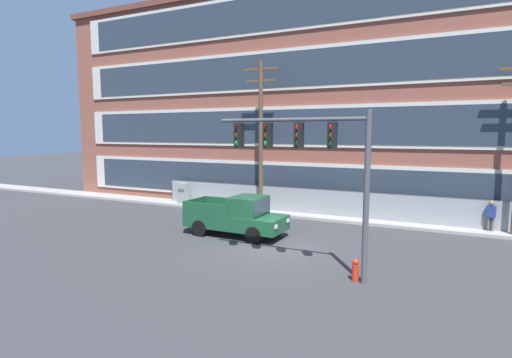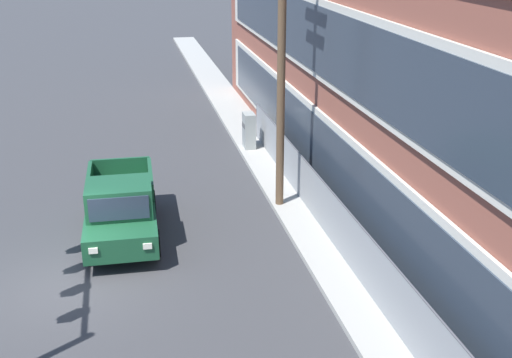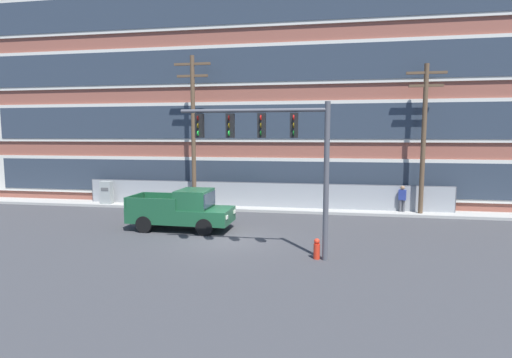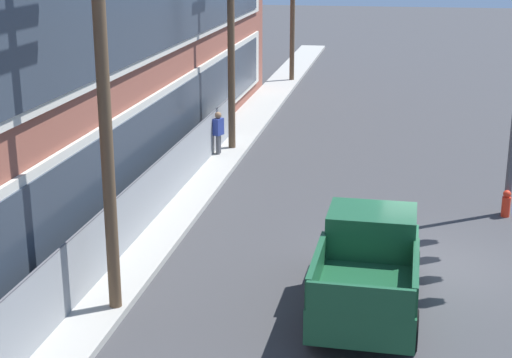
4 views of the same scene
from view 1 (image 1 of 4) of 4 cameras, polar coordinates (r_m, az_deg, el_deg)
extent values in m
plane|color=#38383A|center=(17.59, 2.72, -10.09)|extent=(160.00, 160.00, 0.00)
cube|color=#9E9B93|center=(24.21, 9.52, -5.33)|extent=(80.00, 1.73, 0.16)
cube|color=brown|center=(29.33, 14.85, 10.26)|extent=(43.84, 10.18, 14.06)
cube|color=beige|center=(24.44, 12.17, -0.87)|extent=(40.33, 0.10, 2.53)
cube|color=#2D3844|center=(24.38, 12.14, -0.89)|extent=(38.58, 0.06, 2.11)
cube|color=beige|center=(24.24, 12.38, 7.39)|extent=(40.33, 0.10, 2.53)
cube|color=#2D3844|center=(24.18, 12.34, 7.39)|extent=(38.58, 0.06, 2.11)
cube|color=beige|center=(24.55, 12.59, 15.62)|extent=(40.33, 0.10, 2.53)
cube|color=#2D3844|center=(24.49, 12.55, 15.64)|extent=(38.58, 0.06, 2.11)
cube|color=beige|center=(25.35, 12.80, 23.48)|extent=(40.33, 0.10, 2.53)
cube|color=#2D3844|center=(25.29, 12.77, 23.52)|extent=(38.58, 0.06, 2.11)
cube|color=gray|center=(24.23, 10.11, -3.53)|extent=(22.85, 0.04, 1.66)
cylinder|color=#4C4C51|center=(29.40, -11.84, -1.79)|extent=(0.06, 0.06, 1.66)
cylinder|color=#4C4C51|center=(24.10, 10.15, -1.59)|extent=(22.85, 0.05, 0.05)
cylinder|color=#4C4C51|center=(13.68, 15.49, -2.67)|extent=(0.20, 0.20, 5.81)
cylinder|color=#4C4C51|center=(14.26, 4.80, 8.44)|extent=(5.48, 0.14, 0.14)
cube|color=black|center=(13.77, 10.84, 6.12)|extent=(0.28, 0.32, 0.90)
cylinder|color=red|center=(13.59, 10.67, 7.30)|extent=(0.04, 0.18, 0.18)
cylinder|color=#503E08|center=(13.59, 10.64, 6.12)|extent=(0.04, 0.18, 0.18)
cylinder|color=#0A4011|center=(13.60, 10.62, 4.94)|extent=(0.04, 0.18, 0.18)
cube|color=black|center=(14.12, 6.14, 6.21)|extent=(0.28, 0.32, 0.90)
cylinder|color=red|center=(13.96, 5.90, 7.35)|extent=(0.04, 0.18, 0.18)
cylinder|color=#503E08|center=(13.95, 5.89, 6.21)|extent=(0.04, 0.18, 0.18)
cylinder|color=#0A4011|center=(13.96, 5.88, 5.06)|extent=(0.04, 0.18, 0.18)
cube|color=black|center=(14.57, 1.70, 6.25)|extent=(0.28, 0.32, 0.90)
cylinder|color=#4B0807|center=(14.41, 1.41, 7.36)|extent=(0.04, 0.18, 0.18)
cylinder|color=#503E08|center=(14.41, 1.41, 6.25)|extent=(0.04, 0.18, 0.18)
cylinder|color=green|center=(14.41, 1.40, 5.14)|extent=(0.04, 0.18, 0.18)
cube|color=black|center=(15.10, -2.45, 6.26)|extent=(0.28, 0.32, 0.90)
cylinder|color=#4B0807|center=(14.94, -2.79, 7.33)|extent=(0.04, 0.18, 0.18)
cylinder|color=#503E08|center=(14.94, -2.78, 6.26)|extent=(0.04, 0.18, 0.18)
cylinder|color=green|center=(14.94, -2.78, 5.18)|extent=(0.04, 0.18, 0.18)
cube|color=#194C2D|center=(19.84, -2.93, -5.92)|extent=(5.03, 2.13, 0.70)
cube|color=#194C2D|center=(19.35, -1.15, -3.83)|extent=(1.54, 1.89, 0.90)
cube|color=#283342|center=(19.00, 0.89, -4.02)|extent=(0.10, 1.65, 0.67)
cube|color=#194C2D|center=(21.08, -4.29, -3.44)|extent=(2.49, 0.18, 0.56)
cube|color=#194C2D|center=(19.52, -7.20, -4.29)|extent=(2.49, 0.18, 0.56)
cube|color=#194C2D|center=(21.04, -8.74, -3.52)|extent=(0.15, 1.94, 0.56)
cylinder|color=black|center=(20.05, 2.14, -6.82)|extent=(0.81, 0.28, 0.80)
cylinder|color=black|center=(18.43, -0.33, -8.01)|extent=(0.81, 0.28, 0.80)
cylinder|color=black|center=(21.45, -5.15, -5.94)|extent=(0.81, 0.28, 0.80)
cylinder|color=black|center=(19.95, -8.02, -6.94)|extent=(0.81, 0.28, 0.80)
cube|color=white|center=(19.34, 4.61, -5.95)|extent=(0.07, 0.24, 0.16)
cube|color=white|center=(18.08, 2.88, -6.82)|extent=(0.07, 0.24, 0.16)
cylinder|color=brown|center=(24.47, 0.69, 5.73)|extent=(0.26, 0.26, 9.36)
cube|color=brown|center=(24.76, 0.70, 15.45)|extent=(2.25, 0.14, 0.14)
cube|color=brown|center=(24.66, 0.70, 13.84)|extent=(1.91, 0.14, 0.14)
cube|color=#939993|center=(28.05, -10.38, -2.18)|extent=(0.74, 0.45, 1.64)
cube|color=#515151|center=(27.82, -10.68, -1.58)|extent=(0.52, 0.02, 0.20)
cylinder|color=#4C4C51|center=(23.31, 30.22, -5.75)|extent=(0.14, 0.14, 0.85)
cylinder|color=#4C4C51|center=(23.33, 30.67, -5.77)|extent=(0.14, 0.14, 0.85)
cube|color=navy|center=(23.19, 30.55, -4.01)|extent=(0.46, 0.37, 0.60)
sphere|color=#8C6647|center=(23.12, 30.61, -2.98)|extent=(0.24, 0.24, 0.24)
cylinder|color=red|center=(14.44, 14.00, -12.86)|extent=(0.24, 0.24, 0.58)
sphere|color=red|center=(14.32, 14.04, -11.43)|extent=(0.22, 0.22, 0.22)
camera|label=2|loc=(19.66, 53.86, 14.72)|focal=45.00mm
camera|label=3|loc=(2.83, -91.75, -9.35)|focal=28.00mm
camera|label=4|loc=(29.76, -30.56, 10.35)|focal=55.00mm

